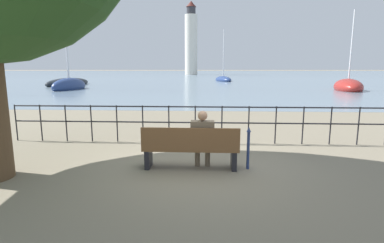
# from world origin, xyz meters

# --- Properties ---
(ground_plane) EXTENTS (1000.00, 1000.00, 0.00)m
(ground_plane) POSITION_xyz_m (0.00, 0.00, 0.00)
(ground_plane) COLOR #7A705B
(harbor_water) EXTENTS (600.00, 300.00, 0.01)m
(harbor_water) POSITION_xyz_m (0.00, 158.60, 0.00)
(harbor_water) COLOR slate
(harbor_water) RESTS_ON ground_plane
(park_bench) EXTENTS (1.99, 0.45, 0.90)m
(park_bench) POSITION_xyz_m (0.00, -0.06, 0.44)
(park_bench) COLOR brown
(park_bench) RESTS_ON ground_plane
(seated_person_left) EXTENTS (0.48, 0.35, 1.22)m
(seated_person_left) POSITION_xyz_m (0.24, 0.01, 0.67)
(seated_person_left) COLOR brown
(seated_person_left) RESTS_ON ground_plane
(promenade_railing) EXTENTS (10.41, 0.04, 1.05)m
(promenade_railing) POSITION_xyz_m (-0.00, 2.19, 0.69)
(promenade_railing) COLOR black
(promenade_railing) RESTS_ON ground_plane
(closed_umbrella) EXTENTS (0.09, 0.09, 0.90)m
(closed_umbrella) POSITION_xyz_m (1.19, 0.01, 0.50)
(closed_umbrella) COLOR navy
(closed_umbrella) RESTS_ON ground_plane
(sailboat_0) EXTENTS (2.22, 5.65, 12.12)m
(sailboat_0) POSITION_xyz_m (-13.49, 23.30, 0.41)
(sailboat_0) COLOR navy
(sailboat_0) RESTS_ON ground_plane
(sailboat_1) EXTENTS (3.47, 6.24, 8.70)m
(sailboat_1) POSITION_xyz_m (2.84, 44.24, 0.29)
(sailboat_1) COLOR navy
(sailboat_1) RESTS_ON ground_plane
(sailboat_3) EXTENTS (3.77, 6.21, 7.93)m
(sailboat_3) POSITION_xyz_m (13.82, 23.70, 0.34)
(sailboat_3) COLOR maroon
(sailboat_3) RESTS_ON ground_plane
(sailboat_5) EXTENTS (3.33, 8.64, 10.18)m
(sailboat_5) POSITION_xyz_m (-17.24, 31.04, 0.30)
(sailboat_5) COLOR black
(sailboat_5) RESTS_ON ground_plane
(harbor_lighthouse) EXTENTS (4.21, 4.21, 24.01)m
(harbor_lighthouse) POSITION_xyz_m (-5.49, 97.35, 11.17)
(harbor_lighthouse) COLOR silver
(harbor_lighthouse) RESTS_ON ground_plane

